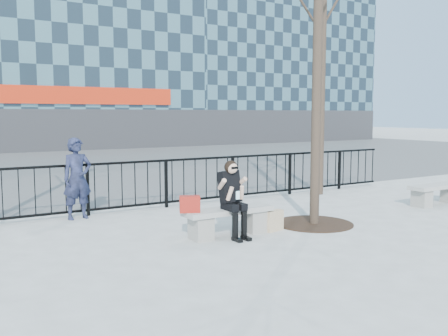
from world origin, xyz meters
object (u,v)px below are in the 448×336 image
bench_main (228,219)px  bench_second (437,192)px  standing_man (77,179)px  seated_woman (233,199)px

bench_main → bench_second: bearing=-0.2°
bench_main → standing_man: 3.40m
bench_second → seated_woman: 5.80m
bench_second → standing_man: size_ratio=0.98×
bench_second → standing_man: standing_man is taller
bench_main → bench_second: (5.78, -0.02, -0.00)m
bench_main → standing_man: (-1.86, 2.80, 0.53)m
bench_second → standing_man: 8.16m
seated_woman → bench_second: bearing=1.4°
seated_woman → standing_man: size_ratio=0.81×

